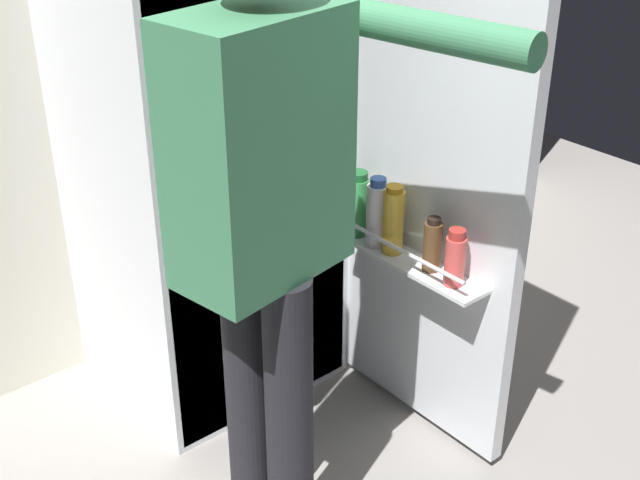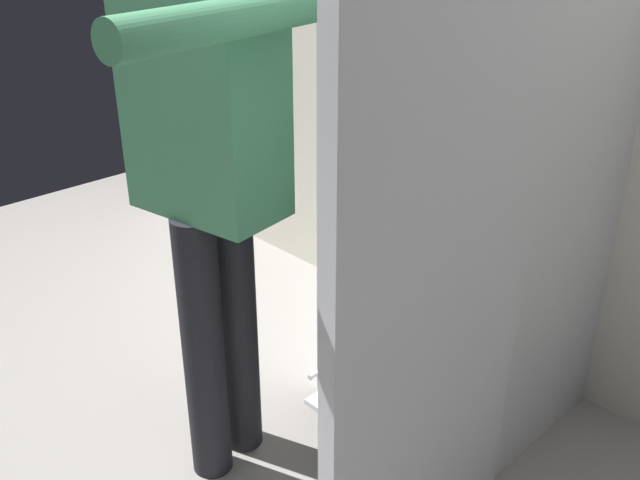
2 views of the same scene
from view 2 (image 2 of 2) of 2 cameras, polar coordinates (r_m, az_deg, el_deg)
name	(u,v)px [view 2 (image 2 of 2)]	position (r m, az deg, el deg)	size (l,w,h in m)	color
ground_plane	(336,474)	(2.27, 1.27, -18.30)	(5.54, 5.54, 0.00)	gray
kitchen_wall	(554,6)	(2.41, 18.27, 17.46)	(4.40, 0.10, 2.56)	silver
refrigerator	(468,178)	(2.16, 11.78, 4.87)	(0.73, 1.29, 1.66)	silver
person	(210,150)	(1.83, -8.84, 7.16)	(0.61, 0.66, 1.68)	black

